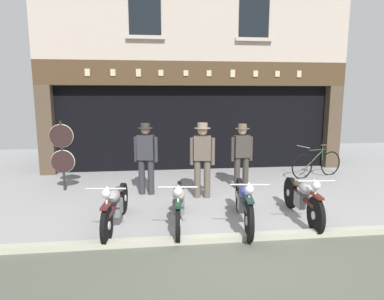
% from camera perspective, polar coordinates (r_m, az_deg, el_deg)
% --- Properties ---
extents(ground, '(21.26, 22.00, 0.18)m').
position_cam_1_polar(ground, '(4.69, 11.37, -20.93)').
color(ground, gray).
extents(shop_facade, '(9.56, 4.42, 6.13)m').
position_cam_1_polar(shop_facade, '(11.92, -0.41, 6.44)').
color(shop_facade, black).
rests_on(shop_facade, ground).
extents(motorcycle_left, '(0.62, 1.99, 0.90)m').
position_cam_1_polar(motorcycle_left, '(6.03, -13.13, -9.21)').
color(motorcycle_left, black).
rests_on(motorcycle_left, ground).
extents(motorcycle_center_left, '(0.62, 2.04, 0.90)m').
position_cam_1_polar(motorcycle_center_left, '(5.99, -2.29, -9.11)').
color(motorcycle_center_left, black).
rests_on(motorcycle_center_left, ground).
extents(motorcycle_center, '(0.62, 2.06, 0.93)m').
position_cam_1_polar(motorcycle_center, '(6.06, 8.96, -8.78)').
color(motorcycle_center, black).
rests_on(motorcycle_center, ground).
extents(motorcycle_center_right, '(0.62, 1.94, 0.91)m').
position_cam_1_polar(motorcycle_center_right, '(6.55, 18.57, -7.86)').
color(motorcycle_center_right, black).
rests_on(motorcycle_center_right, ground).
extents(salesman_left, '(0.55, 0.34, 1.68)m').
position_cam_1_polar(salesman_left, '(7.74, -7.98, -0.93)').
color(salesman_left, '#2D2D33').
rests_on(salesman_left, ground).
extents(shopkeeper_center, '(0.55, 0.37, 1.71)m').
position_cam_1_polar(shopkeeper_center, '(7.41, 1.79, -1.07)').
color(shopkeeper_center, brown).
rests_on(shopkeeper_center, ground).
extents(salesman_right, '(0.56, 0.35, 1.62)m').
position_cam_1_polar(salesman_right, '(8.31, 8.61, -0.47)').
color(salesman_right, '#38332D').
rests_on(salesman_right, ground).
extents(tyre_sign_pole, '(0.57, 0.06, 1.71)m').
position_cam_1_polar(tyre_sign_pole, '(8.55, -21.55, 0.04)').
color(tyre_sign_pole, '#232328').
rests_on(tyre_sign_pole, ground).
extents(advert_board_near, '(0.75, 0.03, 1.05)m').
position_cam_1_polar(advert_board_near, '(10.54, 7.25, 6.47)').
color(advert_board_near, silver).
extents(advert_board_far, '(0.65, 0.03, 1.08)m').
position_cam_1_polar(advert_board_far, '(10.79, 11.96, 6.37)').
color(advert_board_far, silver).
extents(leaning_bicycle, '(1.71, 0.65, 0.95)m').
position_cam_1_polar(leaning_bicycle, '(10.09, 20.80, -2.21)').
color(leaning_bicycle, black).
rests_on(leaning_bicycle, ground).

